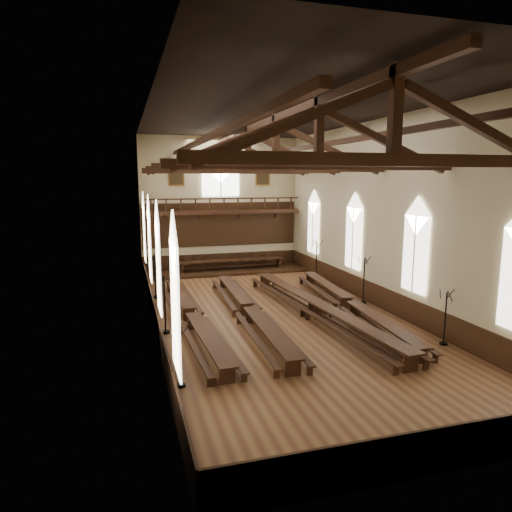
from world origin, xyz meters
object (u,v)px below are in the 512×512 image
Objects in this scene: refectory_row_b at (249,309)px; candelabrum_left_far at (155,284)px; refectory_row_c at (317,306)px; high_table at (231,261)px; candelabrum_left_near at (180,367)px; candelabrum_left_mid at (165,315)px; refectory_row_a at (191,314)px; candelabrum_right_mid at (363,289)px; candelabrum_right_far at (316,267)px; refectory_row_d at (351,303)px; candelabrum_right_near at (444,328)px; dais at (231,271)px.

candelabrum_left_far is at bearing 127.15° from refectory_row_b.
refectory_row_c is 12.22m from high_table.
candelabrum_left_near is (-5.97, -18.06, -0.14)m from high_table.
candelabrum_left_near is at bearing -141.77° from refectory_row_c.
high_table is at bearing 45.32° from candelabrum_left_far.
high_table is 2.93× the size of candelabrum_left_far.
refectory_row_b is at bearing 12.36° from candelabrum_left_mid.
refectory_row_a is 9.89m from candelabrum_right_mid.
candelabrum_right_far reaches higher than candelabrum_right_mid.
candelabrum_right_far is (5.13, -3.92, 0.01)m from high_table.
refectory_row_b is at bearing -52.85° from candelabrum_left_far.
refectory_row_c is 8.95m from candelabrum_right_far.
candelabrum_right_far is (1.54, 7.98, 0.31)m from refectory_row_d.
candelabrum_right_mid is (11.10, -4.40, -0.02)m from candelabrum_left_far.
candelabrum_left_far reaches higher than high_table.
candelabrum_right_far is at bearing 79.05° from refectory_row_d.
candelabrum_left_mid reaches higher than candelabrum_right_near.
candelabrum_right_near is at bearing -73.39° from dais.
refectory_row_c is at bearing -173.62° from refectory_row_d.
candelabrum_left_mid is (-7.53, -0.33, 0.27)m from refectory_row_c.
refectory_row_b is 5.11× the size of candelabrum_left_mid.
candelabrum_left_mid is (-5.97, -12.45, 0.02)m from high_table.
refectory_row_d is at bearing -73.23° from high_table.
refectory_row_b is (2.88, 0.04, 0.02)m from refectory_row_a.
candelabrum_left_mid reaches higher than high_table.
refectory_row_c is at bearing -82.65° from high_table.
dais is 19.03m from candelabrum_left_near.
candelabrum_right_near is 0.89× the size of candelabrum_right_mid.
refectory_row_d is at bearing 3.32° from candelabrum_left_mid.
candelabrum_left_near reaches higher than refectory_row_a.
refectory_row_c reaches higher than refectory_row_b.
refectory_row_a is at bearing -142.02° from candelabrum_right_far.
candelabrum_right_far is (11.10, 14.14, 0.15)m from candelabrum_left_near.
high_table is 13.81m from candelabrum_left_mid.
candelabrum_left_near is 0.96× the size of candelabrum_right_near.
refectory_row_a reaches higher than dais.
candelabrum_right_mid reaches higher than refectory_row_d.
candelabrum_left_mid reaches higher than candelabrum_left_near.
refectory_row_d is at bearing -2.18° from refectory_row_a.
refectory_row_a is at bearing -173.36° from candelabrum_right_mid.
refectory_row_a is 11.31m from candelabrum_right_near.
candelabrum_right_near is (1.54, -5.30, 0.19)m from refectory_row_d.
refectory_row_c is 1.87× the size of high_table.
candelabrum_left_mid is 14.00m from candelabrum_right_far.
candelabrum_right_near reaches higher than refectory_row_c.
refectory_row_b is 7.03m from candelabrum_right_mid.
high_table is 3.52× the size of candelabrum_left_near.
candelabrum_left_mid is at bearing -177.51° from refectory_row_c.
refectory_row_c is 1.32× the size of dais.
high_table is at bearing 81.11° from refectory_row_b.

